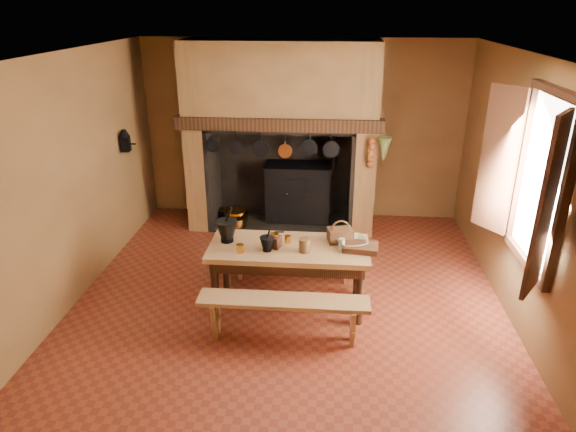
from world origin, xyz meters
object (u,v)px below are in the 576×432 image
(mixing_bowl, at_px, (352,242))
(wicker_basket, at_px, (340,235))
(iron_range, at_px, (299,192))
(bench_front, at_px, (283,309))
(work_table, at_px, (289,256))
(coffee_grinder, at_px, (274,241))

(mixing_bowl, height_order, wicker_basket, wicker_basket)
(iron_range, bearing_deg, mixing_bowl, -73.12)
(iron_range, height_order, bench_front, iron_range)
(work_table, xyz_separation_m, coffee_grinder, (-0.16, -0.04, 0.20))
(iron_range, distance_m, work_table, 2.56)
(bench_front, bearing_deg, coffee_grinder, 104.17)
(coffee_grinder, bearing_deg, mixing_bowl, 26.91)
(bench_front, distance_m, wicker_basket, 1.11)
(coffee_grinder, bearing_deg, iron_range, 107.59)
(iron_range, bearing_deg, coffee_grinder, -92.22)
(mixing_bowl, bearing_deg, coffee_grinder, -172.90)
(iron_range, distance_m, mixing_bowl, 2.62)
(work_table, bearing_deg, coffee_grinder, -164.87)
(iron_range, xyz_separation_m, wicker_basket, (0.62, -2.39, 0.37))
(coffee_grinder, xyz_separation_m, mixing_bowl, (0.86, 0.11, -0.04))
(coffee_grinder, bearing_deg, wicker_basket, 35.83)
(mixing_bowl, bearing_deg, wicker_basket, 142.47)
(iron_range, relative_size, coffee_grinder, 7.84)
(work_table, bearing_deg, wicker_basket, 16.26)
(work_table, xyz_separation_m, wicker_basket, (0.57, 0.17, 0.21))
(mixing_bowl, xyz_separation_m, wicker_basket, (-0.13, 0.10, 0.04))
(bench_front, bearing_deg, mixing_bowl, 46.02)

